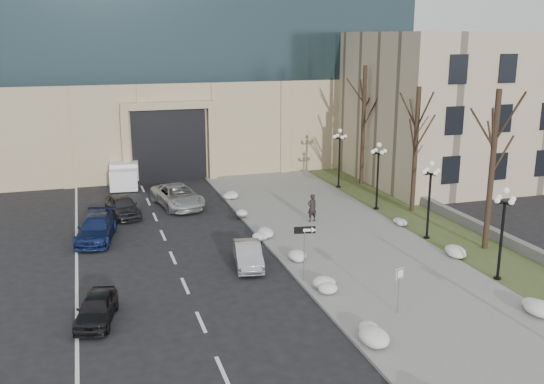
% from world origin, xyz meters
% --- Properties ---
extents(ground, '(160.00, 160.00, 0.00)m').
position_xyz_m(ground, '(0.00, 0.00, 0.00)').
color(ground, black).
rests_on(ground, ground).
extents(sidewalk, '(9.00, 40.00, 0.12)m').
position_xyz_m(sidewalk, '(3.50, 14.00, 0.06)').
color(sidewalk, gray).
rests_on(sidewalk, ground).
extents(curb, '(0.30, 40.00, 0.14)m').
position_xyz_m(curb, '(-1.00, 14.00, 0.07)').
color(curb, gray).
rests_on(curb, ground).
extents(grass_strip, '(4.00, 40.00, 0.10)m').
position_xyz_m(grass_strip, '(10.00, 14.00, 0.05)').
color(grass_strip, '#3C4924').
rests_on(grass_strip, ground).
extents(stone_wall, '(0.50, 30.00, 0.70)m').
position_xyz_m(stone_wall, '(12.00, 16.00, 0.35)').
color(stone_wall, slate).
rests_on(stone_wall, ground).
extents(classical_building, '(22.00, 18.12, 12.00)m').
position_xyz_m(classical_building, '(22.00, 27.98, 6.00)').
color(classical_building, tan).
rests_on(classical_building, ground).
extents(car_a, '(2.19, 3.82, 1.22)m').
position_xyz_m(car_a, '(-10.67, 7.37, 0.61)').
color(car_a, black).
rests_on(car_a, ground).
extents(car_b, '(1.95, 4.00, 1.26)m').
position_xyz_m(car_b, '(-2.90, 11.59, 0.63)').
color(car_b, '#9B9CA2').
rests_on(car_b, ground).
extents(car_c, '(2.89, 5.16, 1.41)m').
position_xyz_m(car_c, '(-10.33, 18.30, 0.71)').
color(car_c, navy).
rests_on(car_c, ground).
extents(car_d, '(3.49, 5.91, 1.54)m').
position_xyz_m(car_d, '(-4.63, 24.09, 0.77)').
color(car_d, '#B5B5B5').
rests_on(car_d, ground).
extents(car_e, '(2.46, 4.40, 1.42)m').
position_xyz_m(car_e, '(-8.50, 22.79, 0.71)').
color(car_e, '#2A2A2F').
rests_on(car_e, ground).
extents(pedestrian, '(0.74, 0.56, 1.82)m').
position_xyz_m(pedestrian, '(2.99, 17.61, 1.03)').
color(pedestrian, black).
rests_on(pedestrian, sidewalk).
extents(box_truck, '(2.79, 6.43, 1.98)m').
position_xyz_m(box_truck, '(-7.65, 32.19, 0.96)').
color(box_truck, silver).
rests_on(box_truck, ground).
extents(one_way_sign, '(1.08, 0.39, 2.90)m').
position_xyz_m(one_way_sign, '(-0.73, 8.53, 2.40)').
color(one_way_sign, slate).
rests_on(one_way_sign, ground).
extents(keep_sign, '(0.45, 0.19, 2.17)m').
position_xyz_m(keep_sign, '(1.74, 4.08, 1.59)').
color(keep_sign, slate).
rests_on(keep_sign, ground).
extents(snow_clump_b, '(1.10, 1.60, 0.36)m').
position_xyz_m(snow_clump_b, '(-0.68, 2.29, 0.30)').
color(snow_clump_b, white).
rests_on(snow_clump_b, sidewalk).
extents(snow_clump_c, '(1.10, 1.60, 0.36)m').
position_xyz_m(snow_clump_c, '(-0.32, 7.23, 0.30)').
color(snow_clump_c, white).
rests_on(snow_clump_c, sidewalk).
extents(snow_clump_d, '(1.10, 1.60, 0.36)m').
position_xyz_m(snow_clump_d, '(-0.42, 11.08, 0.30)').
color(snow_clump_d, white).
rests_on(snow_clump_d, sidewalk).
extents(snow_clump_e, '(1.10, 1.60, 0.36)m').
position_xyz_m(snow_clump_e, '(-0.84, 15.54, 0.30)').
color(snow_clump_e, white).
rests_on(snow_clump_e, sidewalk).
extents(snow_clump_f, '(1.10, 1.60, 0.36)m').
position_xyz_m(snow_clump_f, '(-0.89, 19.95, 0.30)').
color(snow_clump_f, white).
rests_on(snow_clump_f, sidewalk).
extents(snow_clump_g, '(1.10, 1.60, 0.36)m').
position_xyz_m(snow_clump_g, '(-0.58, 24.81, 0.30)').
color(snow_clump_g, white).
rests_on(snow_clump_g, sidewalk).
extents(snow_clump_h, '(1.10, 1.60, 0.36)m').
position_xyz_m(snow_clump_h, '(7.34, 2.41, 0.30)').
color(snow_clump_h, white).
rests_on(snow_clump_h, sidewalk).
extents(snow_clump_i, '(1.10, 1.60, 0.36)m').
position_xyz_m(snow_clump_i, '(7.82, 9.01, 0.30)').
color(snow_clump_i, white).
rests_on(snow_clump_i, sidewalk).
extents(snow_clump_j, '(1.10, 1.60, 0.36)m').
position_xyz_m(snow_clump_j, '(7.79, 15.15, 0.30)').
color(snow_clump_j, white).
rests_on(snow_clump_j, sidewalk).
extents(lamppost_a, '(1.18, 1.18, 4.76)m').
position_xyz_m(lamppost_a, '(8.30, 6.00, 3.07)').
color(lamppost_a, black).
rests_on(lamppost_a, ground).
extents(lamppost_b, '(1.18, 1.18, 4.76)m').
position_xyz_m(lamppost_b, '(8.30, 12.50, 3.07)').
color(lamppost_b, black).
rests_on(lamppost_b, ground).
extents(lamppost_c, '(1.18, 1.18, 4.76)m').
position_xyz_m(lamppost_c, '(8.30, 19.00, 3.07)').
color(lamppost_c, black).
rests_on(lamppost_c, ground).
extents(lamppost_d, '(1.18, 1.18, 4.76)m').
position_xyz_m(lamppost_d, '(8.30, 25.50, 3.07)').
color(lamppost_d, black).
rests_on(lamppost_d, ground).
extents(tree_near, '(3.20, 3.20, 9.00)m').
position_xyz_m(tree_near, '(10.50, 10.00, 5.83)').
color(tree_near, black).
rests_on(tree_near, ground).
extents(tree_mid, '(3.20, 3.20, 8.50)m').
position_xyz_m(tree_mid, '(10.50, 18.00, 5.50)').
color(tree_mid, black).
rests_on(tree_mid, ground).
extents(tree_far, '(3.20, 3.20, 9.50)m').
position_xyz_m(tree_far, '(10.50, 26.00, 6.15)').
color(tree_far, black).
rests_on(tree_far, ground).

